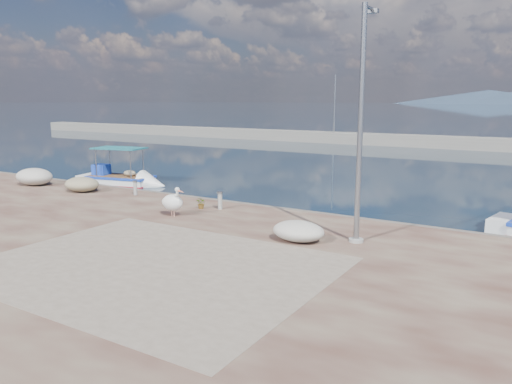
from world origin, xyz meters
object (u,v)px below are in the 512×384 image
object	(u,v)px
boat_left	(120,181)
bollard_near	(220,200)
pelican	(173,202)
lamp_post	(360,134)

from	to	relation	value
boat_left	bollard_near	distance (m)	10.89
boat_left	bollard_near	bearing A→B (deg)	-34.50
pelican	lamp_post	size ratio (longest dim) A/B	0.17
pelican	bollard_near	size ratio (longest dim) A/B	1.70
boat_left	lamp_post	world-z (taller)	lamp_post
pelican	boat_left	bearing A→B (deg)	159.62
lamp_post	bollard_near	distance (m)	7.08
pelican	bollard_near	world-z (taller)	pelican
boat_left	lamp_post	bearing A→B (deg)	-31.34
pelican	bollard_near	xyz separation A→B (m)	(0.80, 1.90, -0.15)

